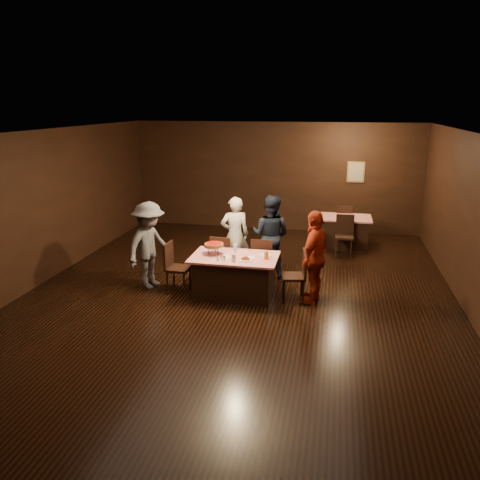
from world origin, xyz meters
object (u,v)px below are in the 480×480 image
diner_red_shirt (314,257)px  glass_back (235,248)px  chair_end_left (178,267)px  chair_end_right (293,275)px  back_table (344,232)px  plate_empty (265,255)px  main_table (235,276)px  chair_far_left (223,257)px  pizza_stand (214,245)px  glass_amber (266,256)px  chair_back_near (344,236)px  chair_far_right (262,260)px  diner_white_jacket (235,235)px  chair_back_far (344,223)px  diner_navy_hoodie (271,235)px  diner_grey_knit (149,245)px  glass_front_left (234,258)px

diner_red_shirt → glass_back: size_ratio=12.15×
chair_end_left → chair_end_right: (2.20, 0.00, 0.00)m
back_table → plate_empty: 3.76m
main_table → chair_far_left: 0.85m
chair_far_left → glass_back: bearing=133.3°
pizza_stand → glass_amber: size_ratio=2.71×
chair_back_near → glass_amber: bearing=-115.7°
chair_end_right → glass_back: chair_end_right is taller
chair_end_right → diner_red_shirt: bearing=82.5°
glass_amber → chair_far_right: bearing=104.0°
diner_white_jacket → main_table: bearing=81.5°
main_table → chair_far_left: size_ratio=1.68×
chair_back_far → pizza_stand: (-2.43, -4.13, 0.48)m
chair_far_right → diner_red_shirt: bearing=140.4°
chair_end_left → diner_navy_hoodie: 2.07m
main_table → glass_amber: bearing=-4.8°
main_table → plate_empty: size_ratio=6.40×
back_table → chair_far_left: size_ratio=1.37×
diner_red_shirt → glass_back: (-1.51, 0.29, -0.01)m
diner_grey_knit → glass_amber: size_ratio=12.14×
chair_far_left → plate_empty: (0.95, -0.60, 0.30)m
back_table → chair_far_left: 3.74m
back_table → chair_far_right: (-1.63, -2.83, 0.09)m
main_table → plate_empty: plate_empty is taller
chair_far_right → pizza_stand: pizza_stand is taller
chair_back_far → diner_red_shirt: size_ratio=0.56×
diner_navy_hoodie → back_table: bearing=-110.7°
chair_end_right → glass_amber: size_ratio=6.79×
chair_back_far → diner_grey_knit: diner_grey_knit is taller
diner_navy_hoodie → pizza_stand: (-0.89, -1.22, 0.10)m
pizza_stand → glass_amber: pizza_stand is taller
chair_far_left → pizza_stand: bearing=95.4°
chair_far_right → chair_end_left: (-1.50, -0.75, 0.00)m
main_table → diner_red_shirt: diner_red_shirt is taller
diner_red_shirt → pizza_stand: (-1.86, 0.04, 0.10)m
diner_grey_knit → diner_red_shirt: bearing=-70.8°
chair_end_right → diner_grey_knit: bearing=-101.5°
diner_navy_hoodie → glass_back: (-0.54, -0.97, -0.01)m
back_table → chair_back_far: chair_back_far is taller
diner_white_jacket → glass_amber: 1.57m
main_table → diner_navy_hoodie: 1.44m
chair_far_right → chair_far_left: bearing=-4.8°
main_table → glass_front_left: 0.55m
diner_navy_hoodie → glass_amber: size_ratio=12.13×
main_table → chair_end_left: chair_end_left is taller
back_table → plate_empty: size_ratio=5.20×
chair_back_far → pizza_stand: 4.82m
back_table → chair_far_right: 3.27m
diner_grey_knit → pizza_stand: (1.30, -0.04, 0.10)m
glass_amber → chair_end_right: bearing=5.7°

